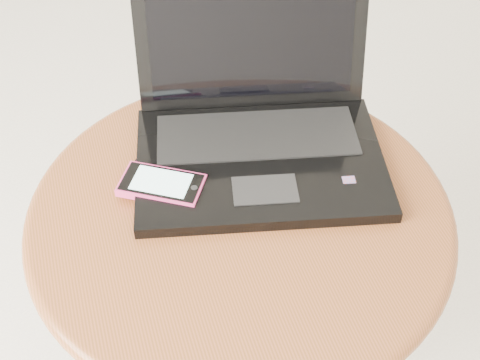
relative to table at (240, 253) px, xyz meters
name	(u,v)px	position (x,y,z in m)	size (l,w,h in m)	color
table	(240,253)	(0.00, 0.00, 0.00)	(0.59, 0.59, 0.47)	#4C2315
laptop	(258,125)	(0.06, 0.11, 0.14)	(0.41, 0.37, 0.23)	black
phone_black	(169,174)	(-0.08, 0.09, 0.11)	(0.12, 0.11, 0.01)	black
phone_pink	(162,185)	(-0.10, 0.06, 0.12)	(0.13, 0.11, 0.01)	#D93574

